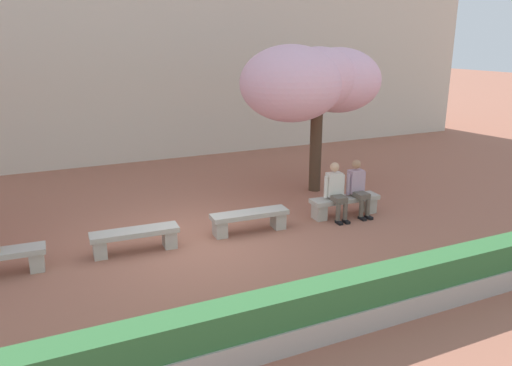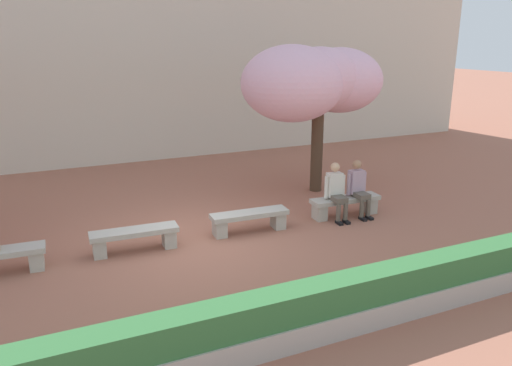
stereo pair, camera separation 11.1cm
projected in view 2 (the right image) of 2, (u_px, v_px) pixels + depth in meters
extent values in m
plane|color=#9E604C|center=(195.00, 241.00, 10.13)|extent=(100.00, 100.00, 0.00)
cube|color=beige|center=(106.00, 11.00, 16.86)|extent=(28.00, 4.00, 9.66)
cube|color=#ADA89E|center=(37.00, 259.00, 8.88)|extent=(0.26, 0.35, 0.35)
cube|color=#ADA89E|center=(134.00, 232.00, 9.54)|extent=(1.68, 0.51, 0.10)
cube|color=#ADA89E|center=(99.00, 248.00, 9.37)|extent=(0.26, 0.35, 0.35)
cube|color=#ADA89E|center=(169.00, 238.00, 9.84)|extent=(0.26, 0.35, 0.35)
cube|color=#ADA89E|center=(250.00, 214.00, 10.50)|extent=(1.68, 0.51, 0.10)
cube|color=#ADA89E|center=(220.00, 228.00, 10.33)|extent=(0.26, 0.35, 0.35)
cube|color=#ADA89E|center=(278.00, 220.00, 10.79)|extent=(0.26, 0.35, 0.35)
cube|color=#ADA89E|center=(345.00, 199.00, 11.46)|extent=(1.68, 0.51, 0.10)
cube|color=#ADA89E|center=(320.00, 212.00, 11.29)|extent=(0.26, 0.35, 0.35)
cube|color=#ADA89E|center=(369.00, 205.00, 11.75)|extent=(0.26, 0.35, 0.35)
cube|color=black|center=(339.00, 223.00, 11.03)|extent=(0.12, 0.23, 0.06)
cylinder|color=brown|center=(338.00, 213.00, 11.03)|extent=(0.10, 0.10, 0.42)
cube|color=black|center=(346.00, 222.00, 11.09)|extent=(0.12, 0.23, 0.06)
cylinder|color=brown|center=(345.00, 212.00, 11.09)|extent=(0.10, 0.10, 0.42)
cube|color=brown|center=(339.00, 199.00, 11.14)|extent=(0.31, 0.42, 0.12)
cube|color=silver|center=(334.00, 185.00, 11.27)|extent=(0.36, 0.25, 0.54)
sphere|color=tan|center=(335.00, 167.00, 11.15)|extent=(0.21, 0.21, 0.21)
cylinder|color=silver|center=(326.00, 187.00, 11.19)|extent=(0.09, 0.09, 0.50)
cylinder|color=silver|center=(343.00, 186.00, 11.33)|extent=(0.09, 0.09, 0.50)
cube|color=black|center=(363.00, 219.00, 11.27)|extent=(0.10, 0.22, 0.06)
cylinder|color=brown|center=(362.00, 209.00, 11.27)|extent=(0.10, 0.10, 0.42)
cube|color=black|center=(369.00, 218.00, 11.34)|extent=(0.10, 0.22, 0.06)
cylinder|color=brown|center=(368.00, 208.00, 11.34)|extent=(0.10, 0.10, 0.42)
cube|color=brown|center=(361.00, 195.00, 11.39)|extent=(0.28, 0.40, 0.12)
cube|color=#B293A8|center=(356.00, 182.00, 11.50)|extent=(0.34, 0.22, 0.54)
sphere|color=#A37556|center=(357.00, 165.00, 11.39)|extent=(0.21, 0.21, 0.21)
cylinder|color=#B293A8|center=(349.00, 184.00, 11.42)|extent=(0.09, 0.09, 0.50)
cylinder|color=#B293A8|center=(364.00, 182.00, 11.58)|extent=(0.09, 0.09, 0.50)
cylinder|color=#473323|center=(317.00, 153.00, 13.21)|extent=(0.31, 0.31, 2.06)
ellipsoid|color=#EFB7D1|center=(319.00, 79.00, 12.66)|extent=(2.12, 1.91, 1.59)
ellipsoid|color=#EFB7D1|center=(292.00, 84.00, 12.37)|extent=(2.53, 2.64, 1.90)
ellipsoid|color=#EFB7D1|center=(339.00, 80.00, 13.26)|extent=(2.28, 2.31, 1.71)
cube|color=#ADA89E|center=(285.00, 333.00, 6.66)|extent=(13.25, 0.50, 0.36)
cube|color=#336B38|center=(285.00, 306.00, 6.55)|extent=(13.15, 0.44, 0.44)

